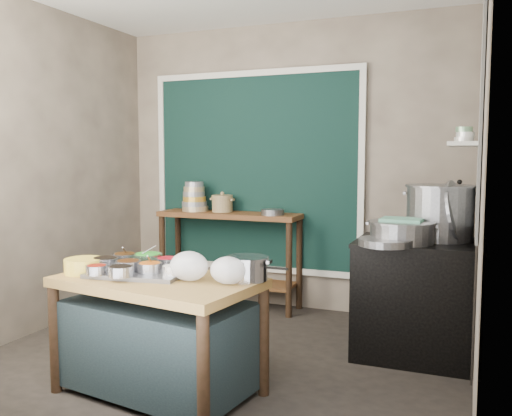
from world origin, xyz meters
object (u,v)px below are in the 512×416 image
at_px(stove_block, 418,301).
at_px(saucepan, 247,268).
at_px(utensil_cup, 197,207).
at_px(condiment_tray, 140,272).
at_px(stock_pot, 440,212).
at_px(prep_table, 158,336).
at_px(yellow_basin, 84,266).
at_px(steamer, 402,232).
at_px(ceramic_crock, 222,204).
at_px(back_counter, 229,259).

distance_m(stove_block, saucepan, 1.51).
xyz_separation_m(stove_block, utensil_cup, (-2.26, 0.72, 0.57)).
bearing_deg(condiment_tray, saucepan, 8.74).
bearing_deg(condiment_tray, stove_block, 37.55).
relative_size(stove_block, stock_pot, 1.70).
height_order(prep_table, saucepan, saucepan).
bearing_deg(prep_table, condiment_tray, 171.65).
distance_m(condiment_tray, yellow_basin, 0.37).
distance_m(stove_block, stock_pot, 0.69).
bearing_deg(stock_pot, steamer, -131.81).
relative_size(saucepan, ceramic_crock, 1.20).
xyz_separation_m(prep_table, condiment_tray, (-0.16, 0.05, 0.39)).
xyz_separation_m(ceramic_crock, stock_pot, (2.12, -0.61, 0.06)).
height_order(ceramic_crock, steamer, ceramic_crock).
bearing_deg(yellow_basin, back_counter, 87.91).
bearing_deg(stove_block, back_counter, 158.98).
height_order(prep_table, stove_block, stove_block).
relative_size(condiment_tray, saucepan, 2.25).
distance_m(ceramic_crock, stock_pot, 2.20).
bearing_deg(back_counter, saucepan, -62.16).
bearing_deg(utensil_cup, condiment_tray, -71.92).
bearing_deg(prep_table, utensil_cup, 120.39).
distance_m(prep_table, stock_pot, 2.25).
height_order(stove_block, steamer, steamer).
relative_size(yellow_basin, steamer, 0.52).
xyz_separation_m(prep_table, yellow_basin, (-0.52, -0.06, 0.42)).
relative_size(back_counter, stove_block, 1.61).
relative_size(stove_block, saucepan, 3.36).
xyz_separation_m(back_counter, utensil_cup, (-0.36, -0.01, 0.52)).
bearing_deg(steamer, yellow_basin, -146.73).
distance_m(condiment_tray, stock_pot, 2.25).
height_order(yellow_basin, steamer, steamer).
bearing_deg(utensil_cup, stock_pot, -13.60).
distance_m(prep_table, utensil_cup, 2.25).
bearing_deg(condiment_tray, ceramic_crock, 100.41).
height_order(prep_table, utensil_cup, utensil_cup).
height_order(saucepan, ceramic_crock, ceramic_crock).
bearing_deg(utensil_cup, steamer, -21.69).
relative_size(saucepan, stock_pot, 0.51).
xyz_separation_m(back_counter, ceramic_crock, (-0.09, 0.02, 0.55)).
bearing_deg(yellow_basin, ceramic_crock, 90.29).
xyz_separation_m(condiment_tray, saucepan, (0.71, 0.11, 0.06)).
distance_m(yellow_basin, saucepan, 1.08).
relative_size(ceramic_crock, stock_pot, 0.42).
height_order(condiment_tray, yellow_basin, yellow_basin).
bearing_deg(saucepan, utensil_cup, 126.54).
relative_size(prep_table, yellow_basin, 4.98).
bearing_deg(stove_block, prep_table, -138.45).
bearing_deg(utensil_cup, prep_table, -68.30).
xyz_separation_m(yellow_basin, stock_pot, (2.10, 1.49, 0.29)).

